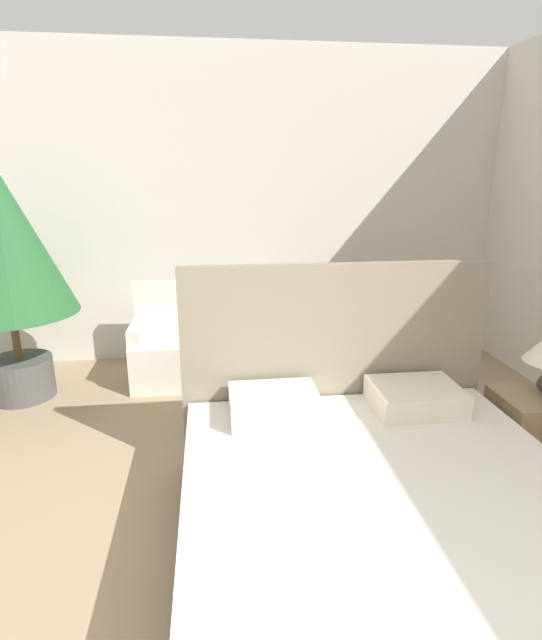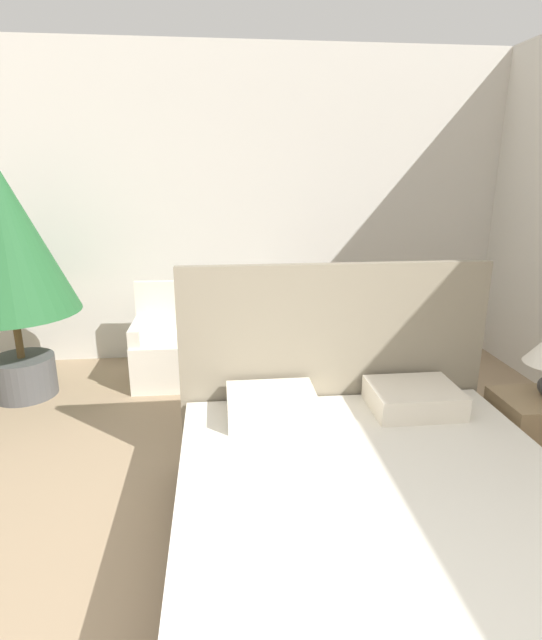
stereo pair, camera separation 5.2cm
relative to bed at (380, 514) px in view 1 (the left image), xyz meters
The scene contains 7 objects.
wall_back 3.23m from the bed, 98.25° to the left, with size 10.00×0.06×2.90m.
bed is the anchor object (origin of this frame).
armchair_near_window_left 2.56m from the bed, 115.45° to the left, with size 0.68×0.58×0.86m.
armchair_near_window_right 2.31m from the bed, 93.59° to the left, with size 0.69×0.60×0.86m.
potted_palm 3.30m from the bed, 137.28° to the left, with size 1.03×1.03×1.91m.
nightstand 1.42m from the bed, 28.28° to the left, with size 0.53×0.40×0.49m.
side_table 2.38m from the bed, 105.14° to the left, with size 0.34×0.34×0.41m.
Camera 1 is at (-0.31, -0.74, 1.80)m, focal length 28.00 mm.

